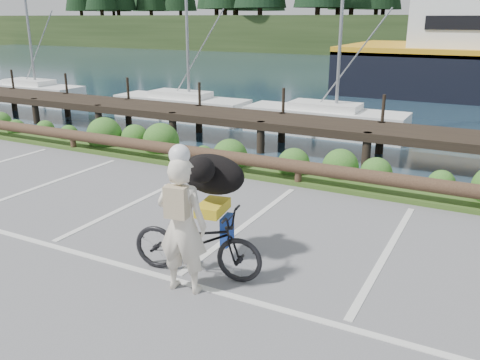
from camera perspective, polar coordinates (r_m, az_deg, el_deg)
ground at (r=8.00m, az=-5.87°, el=-9.85°), size 72.00×72.00×0.00m
vegetation_strip at (r=12.41m, az=7.70°, el=0.52°), size 34.00×1.60×0.10m
log_rail at (r=11.80m, az=6.51°, el=-0.61°), size 32.00×0.30×0.60m
bicycle at (r=7.60m, az=-4.87°, el=-6.88°), size 2.12×1.02×1.07m
cyclist at (r=7.03m, az=-6.51°, el=-5.09°), size 0.78×0.58×1.96m
dog at (r=7.86m, az=-3.14°, el=0.65°), size 0.70×1.17×0.63m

